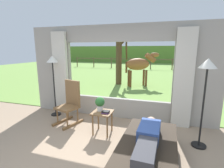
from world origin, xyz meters
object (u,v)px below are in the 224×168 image
at_px(potted_plant, 100,103).
at_px(floor_lamp_right, 206,77).
at_px(reclining_person, 148,137).
at_px(pasture_tree, 119,60).
at_px(side_table, 102,116).
at_px(rocking_chair, 70,103).
at_px(floor_lamp_left, 53,68).
at_px(horse, 139,64).
at_px(book_stack, 106,112).
at_px(recliner_sofa, 148,152).

bearing_deg(potted_plant, floor_lamp_right, 0.13).
distance_m(reclining_person, potted_plant, 1.49).
bearing_deg(pasture_tree, reclining_person, -71.30).
height_order(reclining_person, side_table, reclining_person).
bearing_deg(floor_lamp_right, pasture_tree, 119.63).
bearing_deg(rocking_chair, pasture_tree, 106.46).
bearing_deg(reclining_person, rocking_chair, 153.70).
xyz_separation_m(rocking_chair, floor_lamp_left, (-0.70, 0.34, 0.85)).
bearing_deg(rocking_chair, reclining_person, -12.38).
distance_m(potted_plant, horse, 5.21).
bearing_deg(floor_lamp_left, side_table, -20.51).
height_order(book_stack, floor_lamp_left, floor_lamp_left).
relative_size(reclining_person, horse, 0.82).
distance_m(book_stack, floor_lamp_right, 2.12).
height_order(reclining_person, book_stack, reclining_person).
height_order(reclining_person, horse, horse).
height_order(potted_plant, book_stack, potted_plant).
bearing_deg(reclining_person, recliner_sofa, 92.24).
height_order(potted_plant, pasture_tree, pasture_tree).
height_order(reclining_person, floor_lamp_left, floor_lamp_left).
distance_m(floor_lamp_left, pasture_tree, 4.87).
bearing_deg(pasture_tree, potted_plant, -79.93).
relative_size(side_table, pasture_tree, 0.18).
relative_size(side_table, floor_lamp_right, 0.30).
height_order(rocking_chair, side_table, rocking_chair).
bearing_deg(floor_lamp_left, book_stack, -21.04).
bearing_deg(floor_lamp_right, rocking_chair, 175.51).
bearing_deg(floor_lamp_left, rocking_chair, -25.74).
bearing_deg(floor_lamp_left, reclining_person, -27.86).
distance_m(rocking_chair, pasture_tree, 5.22).
distance_m(side_table, book_stack, 0.17).
xyz_separation_m(horse, pasture_tree, (-1.11, 0.21, 0.21)).
relative_size(reclining_person, potted_plant, 4.48).
bearing_deg(reclining_person, floor_lamp_right, 46.35).
height_order(recliner_sofa, pasture_tree, pasture_tree).
height_order(recliner_sofa, floor_lamp_left, floor_lamp_left).
relative_size(recliner_sofa, rocking_chair, 1.55).
bearing_deg(horse, book_stack, -28.78).
xyz_separation_m(recliner_sofa, rocking_chair, (-2.11, 1.09, 0.33)).
xyz_separation_m(reclining_person, floor_lamp_left, (-2.80, 1.48, 0.88)).
bearing_deg(recliner_sofa, rocking_chair, 154.76).
bearing_deg(horse, recliner_sofa, -19.48).
height_order(reclining_person, rocking_chair, rocking_chair).
bearing_deg(recliner_sofa, floor_lamp_right, 44.72).
relative_size(floor_lamp_left, pasture_tree, 0.60).
distance_m(side_table, potted_plant, 0.29).
bearing_deg(pasture_tree, rocking_chair, -89.70).
height_order(side_table, horse, horse).
bearing_deg(potted_plant, book_stack, -33.04).
bearing_deg(potted_plant, pasture_tree, 100.07).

